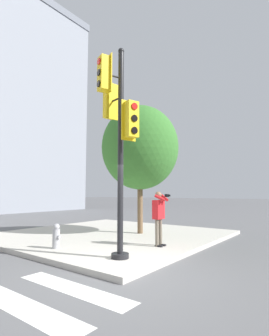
% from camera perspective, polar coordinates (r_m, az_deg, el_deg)
% --- Properties ---
extents(ground_plane, '(160.00, 160.00, 0.00)m').
position_cam_1_polar(ground_plane, '(6.20, -3.24, -22.04)').
color(ground_plane, '#5B5B5E').
extents(sidewalk_corner, '(8.00, 8.00, 0.14)m').
position_cam_1_polar(sidewalk_corner, '(11.01, -5.39, -14.32)').
color(sidewalk_corner, '#BCB7AD').
rests_on(sidewalk_corner, ground_plane).
extents(traffic_signal_pole, '(0.92, 1.31, 5.53)m').
position_cam_1_polar(traffic_signal_pole, '(6.94, -3.83, 9.70)').
color(traffic_signal_pole, black).
rests_on(traffic_signal_pole, sidewalk_corner).
extents(person_photographer, '(0.50, 0.53, 1.68)m').
position_cam_1_polar(person_photographer, '(8.31, 5.34, -9.74)').
color(person_photographer, black).
rests_on(person_photographer, sidewalk_corner).
extents(street_tree, '(3.19, 3.19, 5.29)m').
position_cam_1_polar(street_tree, '(11.01, 1.20, 4.44)').
color(street_tree, brown).
rests_on(street_tree, sidewalk_corner).
extents(fire_hydrant, '(0.21, 0.27, 0.72)m').
position_cam_1_polar(fire_hydrant, '(8.33, -16.67, -14.02)').
color(fire_hydrant, '#99999E').
rests_on(fire_hydrant, sidewalk_corner).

